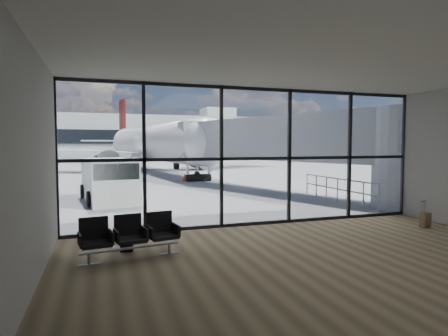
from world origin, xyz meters
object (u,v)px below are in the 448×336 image
suitcase (426,220)px  backpack (127,242)px  seating_row (129,234)px  service_van (109,180)px  airliner (150,144)px  belt_loader (122,168)px

suitcase → backpack: bearing=171.1°
seating_row → service_van: 9.28m
seating_row → service_van: service_van is taller
suitcase → service_van: service_van is taller
suitcase → airliner: bearing=91.5°
airliner → belt_loader: size_ratio=8.90×
backpack → belt_loader: bearing=91.7°
backpack → belt_loader: belt_loader is taller
seating_row → service_van: size_ratio=0.47×
seating_row → suitcase: size_ratio=2.63×
airliner → service_van: bearing=-109.4°
seating_row → suitcase: 9.19m
suitcase → belt_loader: (-8.00, 24.73, 0.32)m
suitcase → belt_loader: belt_loader is taller
backpack → airliner: airliner is taller
airliner → seating_row: bearing=-105.5°
service_van → belt_loader: 15.79m
seating_row → belt_loader: belt_loader is taller
backpack → airliner: size_ratio=0.01×
airliner → suitcase: bearing=-88.9°
airliner → service_van: size_ratio=7.38×
backpack → airliner: 31.39m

